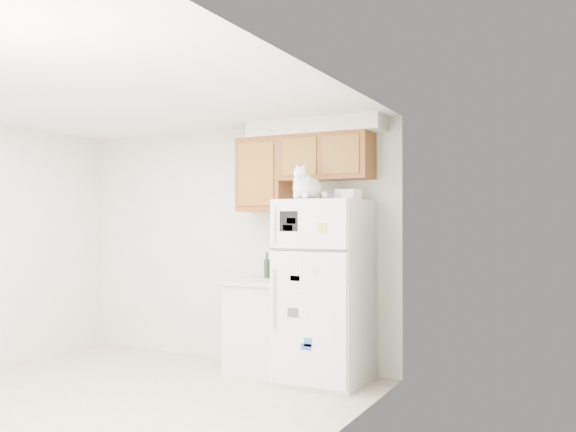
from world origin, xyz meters
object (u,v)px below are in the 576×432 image
Objects in this scene: refrigerator at (324,291)px; bottle_green at (267,265)px; storage_box_front at (351,194)px; storage_box_back at (345,195)px; base_counter at (264,325)px; bottle_amber at (277,266)px; cat at (306,186)px.

refrigerator is 0.81m from bottle_green.
storage_box_front is at bearing -4.19° from refrigerator.
storage_box_front reaches higher than bottle_green.
storage_box_back is 1.14m from bottle_green.
storage_box_front is (0.28, -0.02, 0.89)m from refrigerator.
storage_box_front is (0.12, -0.16, -0.01)m from storage_box_back.
base_counter is 3.50× the size of bottle_green.
base_counter is 0.61m from bottle_amber.
storage_box_back is 1.03m from bottle_amber.
bottle_amber is at bearing -17.65° from bottle_green.
storage_box_front is at bearing -14.20° from bottle_green.
storage_box_front is at bearing 28.85° from cat.
bottle_green is (-1.02, 0.26, -0.69)m from storage_box_front.
storage_box_front is at bearing -67.88° from storage_box_back.
bottle_amber is at bearing -171.54° from storage_box_front.
bottle_green is at bearing 158.93° from storage_box_back.
refrigerator is 0.94m from storage_box_front.
bottle_amber is (-0.88, 0.21, -0.69)m from storage_box_front.
storage_box_front reaches higher than refrigerator.
refrigerator is 0.79m from base_counter.
refrigerator is 6.46× the size of bottle_green.
storage_box_back reaches higher than bottle_green.
storage_box_back is at bearing -3.86° from bottle_amber.
storage_box_front reaches higher than bottle_amber.
cat is 0.44m from storage_box_back.
bottle_amber is (0.14, -0.04, 0.00)m from bottle_green.
cat is at bearing -138.21° from storage_box_back.
storage_box_front is (0.36, 0.20, -0.07)m from cat.
bottle_green is at bearing -172.10° from storage_box_front.
storage_box_back reaches higher than bottle_amber.
storage_box_front is at bearing -5.54° from base_counter.
storage_box_front is (0.97, -0.09, 1.28)m from base_counter.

